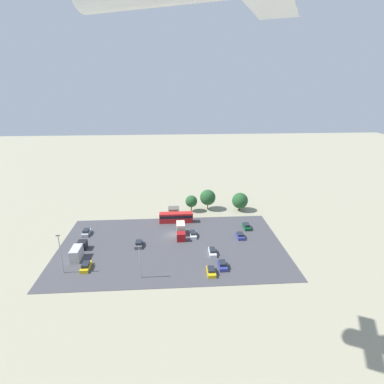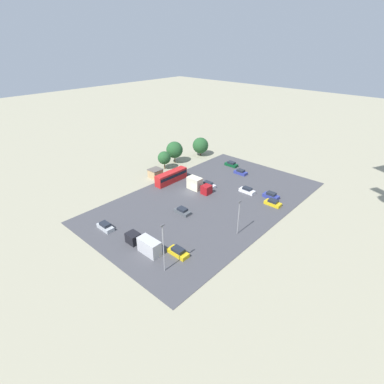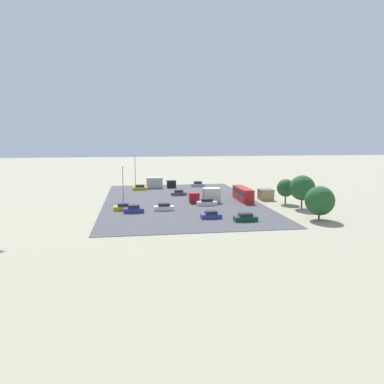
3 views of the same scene
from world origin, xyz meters
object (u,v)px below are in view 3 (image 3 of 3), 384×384
(parked_car_4, at_px, (211,215))
(parked_car_5, at_px, (179,193))
(parked_car_1, at_px, (245,218))
(parked_truck_0, at_px, (159,183))
(parked_car_3, at_px, (123,207))
(parked_truck_1, at_px, (207,196))
(parked_car_7, at_px, (164,207))
(shed_building, at_px, (266,195))
(parked_car_2, at_px, (140,188))
(parked_car_6, at_px, (134,209))
(parked_car_0, at_px, (207,202))
(parked_car_8, at_px, (198,184))
(bus, at_px, (243,193))

(parked_car_4, distance_m, parked_car_5, 29.88)
(parked_car_1, distance_m, parked_truck_0, 50.42)
(parked_car_3, bearing_deg, parked_truck_1, 108.45)
(parked_car_5, distance_m, parked_car_7, 20.99)
(parked_truck_0, bearing_deg, parked_truck_1, 19.63)
(shed_building, bearing_deg, parked_car_2, 55.18)
(parked_car_7, xyz_separation_m, parked_truck_0, (35.70, -1.34, 0.84))
(parked_car_4, xyz_separation_m, parked_truck_0, (45.22, 7.26, 0.87))
(parked_car_3, relative_size, parked_car_4, 1.03)
(parked_car_1, distance_m, parked_car_3, 27.56)
(parked_car_6, height_order, parked_truck_1, parked_truck_1)
(parked_car_3, bearing_deg, parked_car_6, 36.12)
(parked_car_5, distance_m, parked_truck_1, 13.31)
(parked_car_0, height_order, parked_car_8, parked_car_8)
(parked_truck_0, relative_size, parked_truck_1, 1.20)
(parked_car_8, relative_size, parked_truck_1, 0.58)
(parked_car_3, height_order, parked_car_8, parked_car_8)
(parked_car_8, bearing_deg, parked_truck_1, 174.83)
(bus, xyz_separation_m, parked_car_7, (-9.39, 20.71, -1.13))
(parked_car_1, bearing_deg, parked_truck_1, 9.43)
(parked_car_3, relative_size, parked_car_6, 1.00)
(parked_car_1, height_order, parked_car_7, parked_car_7)
(bus, relative_size, parked_car_1, 2.49)
(parked_car_0, distance_m, parked_car_2, 31.61)
(parked_car_2, height_order, parked_car_6, parked_car_6)
(parked_car_6, bearing_deg, bus, 112.09)
(parked_car_4, distance_m, parked_car_6, 17.06)
(parked_car_1, xyz_separation_m, parked_car_5, (33.14, 9.03, -0.03))
(shed_building, bearing_deg, parked_car_1, 151.86)
(parked_car_3, relative_size, parked_truck_0, 0.47)
(parked_car_3, height_order, parked_truck_0, parked_truck_0)
(shed_building, xyz_separation_m, parked_car_8, (26.77, 13.23, -0.56))
(parked_car_4, xyz_separation_m, parked_truck_1, (17.67, -2.56, 1.00))
(parked_car_2, height_order, parked_truck_1, parked_truck_1)
(bus, bearing_deg, parked_car_4, 57.38)
(parked_car_1, height_order, parked_truck_1, parked_truck_1)
(parked_car_6, xyz_separation_m, parked_truck_0, (37.36, -7.88, 0.80))
(parked_car_2, distance_m, parked_car_4, 43.79)
(shed_building, xyz_separation_m, parked_car_4, (-19.66, 18.39, -0.63))
(parked_car_4, bearing_deg, parked_car_5, 5.70)
(bus, height_order, parked_truck_1, parked_truck_1)
(parked_car_6, bearing_deg, parked_car_2, 176.91)
(shed_building, distance_m, parked_car_0, 17.48)
(parked_car_4, bearing_deg, parked_car_1, -119.29)
(parked_car_3, relative_size, parked_car_5, 1.01)
(bus, relative_size, parked_car_0, 2.35)
(parked_car_0, xyz_separation_m, parked_car_7, (-4.47, 10.47, 0.02))
(shed_building, relative_size, parked_car_7, 0.85)
(parked_car_1, xyz_separation_m, parked_car_7, (12.92, 14.67, 0.00))
(parked_car_2, bearing_deg, parked_car_3, -7.64)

